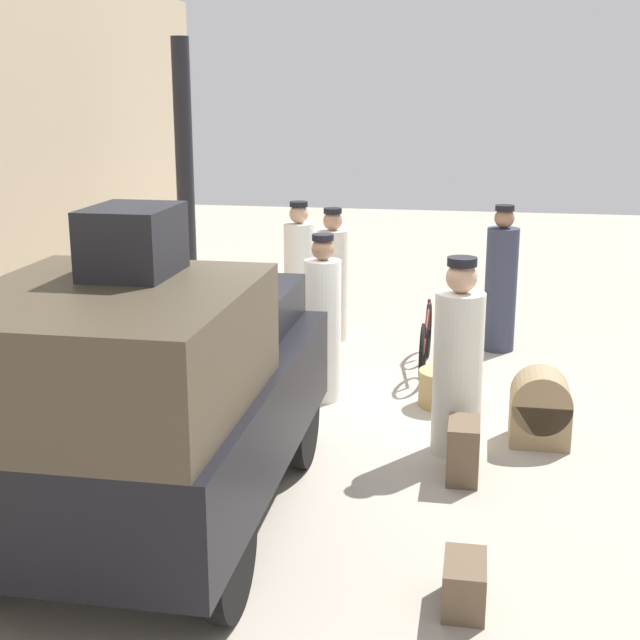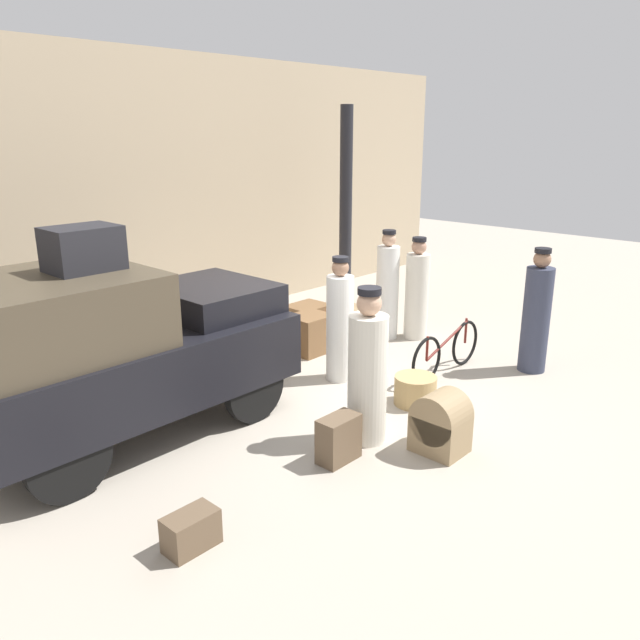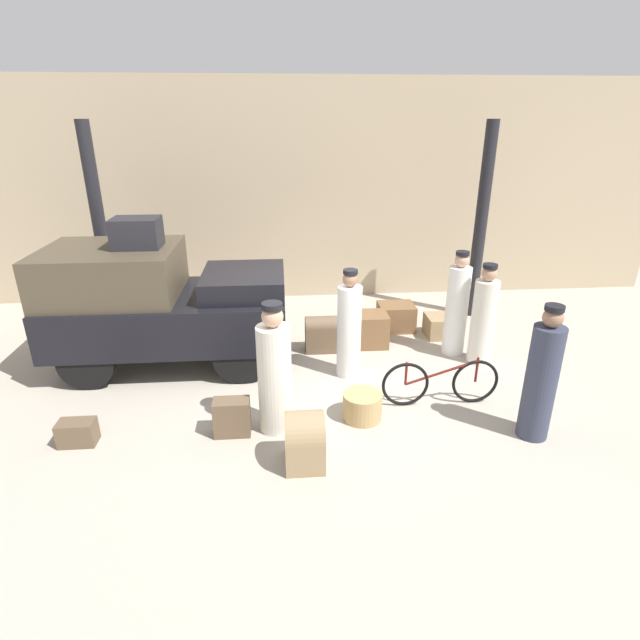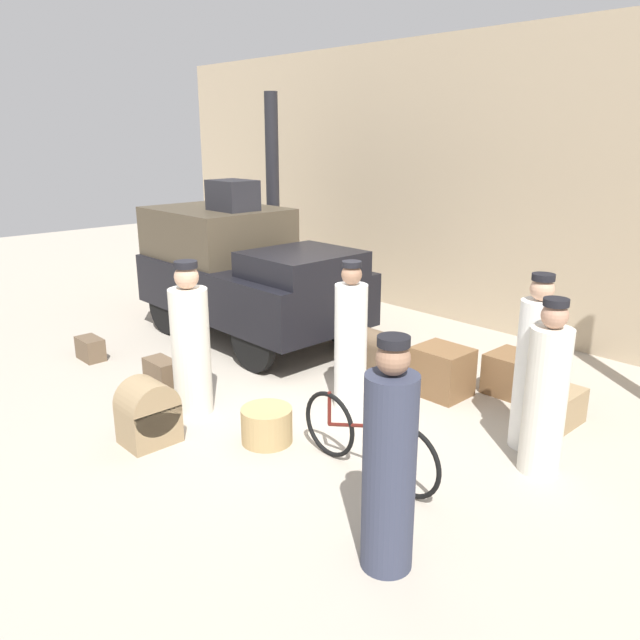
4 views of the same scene
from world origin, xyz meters
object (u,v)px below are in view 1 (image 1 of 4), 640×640
trunk_large_brown (244,328)px  trunk_barrel_dark (229,374)px  trunk_on_truck_roof (133,241)px  bicycle (426,341)px  porter_with_bicycle (299,280)px  suitcase_tan_flat (464,584)px  porter_carrying_trunk (458,366)px  trunk_umber_medium (236,352)px  wicker_basket (445,388)px  truck (152,392)px  porter_standing_middle (323,325)px  conductor_in_dark_uniform (332,280)px  suitcase_small_leather (463,450)px  trunk_wicker_pale (540,409)px  porter_lifting_near_truck (501,285)px  suitcase_black_upright (197,337)px

trunk_large_brown → trunk_barrel_dark: bearing=-168.7°
trunk_large_brown → trunk_on_truck_roof: (-4.95, -0.63, 1.94)m
trunk_barrel_dark → bicycle: bearing=-51.2°
porter_with_bicycle → suitcase_tan_flat: bearing=-158.5°
porter_carrying_trunk → trunk_on_truck_roof: (-2.00, 2.06, 1.36)m
porter_carrying_trunk → trunk_umber_medium: (1.63, 2.42, -0.49)m
wicker_basket → suitcase_tan_flat: wicker_basket is taller
truck → porter_standing_middle: size_ratio=2.12×
conductor_in_dark_uniform → suitcase_small_leather: 4.26m
bicycle → trunk_wicker_pale: bicycle is taller
wicker_basket → trunk_wicker_pale: (-0.81, -0.87, 0.14)m
truck → conductor_in_dark_uniform: size_ratio=2.18×
porter_lifting_near_truck → suitcase_tan_flat: bearing=177.2°
trunk_wicker_pale → trunk_barrel_dark: bearing=81.4°
truck → trunk_large_brown: truck is taller
porter_lifting_near_truck → suitcase_black_upright: porter_lifting_near_truck is taller
porter_carrying_trunk → porter_standing_middle: bearing=50.9°
conductor_in_dark_uniform → wicker_basket: bearing=-145.4°
suitcase_black_upright → trunk_wicker_pale: bearing=-116.8°
porter_lifting_near_truck → trunk_large_brown: porter_lifting_near_truck is taller
truck → suitcase_black_upright: 4.25m
truck → wicker_basket: (2.94, -1.92, -0.86)m
bicycle → porter_standing_middle: 1.57m
porter_standing_middle → trunk_umber_medium: (0.51, 1.05, -0.49)m
porter_standing_middle → suitcase_small_leather: bearing=-139.0°
suitcase_black_upright → trunk_large_brown: 0.80m
porter_with_bicycle → conductor_in_dark_uniform: bearing=-48.3°
trunk_barrel_dark → trunk_on_truck_roof: 3.33m
bicycle → porter_standing_middle: size_ratio=0.97×
porter_lifting_near_truck → suitcase_small_leather: size_ratio=3.62×
bicycle → trunk_on_truck_roof: bearing=158.8°
truck → suitcase_tan_flat: bearing=-105.9°
truck → porter_standing_middle: (2.92, -0.69, -0.27)m
porter_lifting_near_truck → porter_with_bicycle: bearing=95.3°
suitcase_small_leather → trunk_large_brown: 4.47m
porter_standing_middle → trunk_on_truck_roof: trunk_on_truck_roof is taller
suitcase_tan_flat → suitcase_black_upright: bearing=34.5°
truck → suitcase_small_leather: (1.25, -2.14, -0.80)m
trunk_on_truck_roof → wicker_basket: bearing=-31.5°
conductor_in_dark_uniform → suitcase_small_leather: size_ratio=3.42×
wicker_basket → conductor_in_dark_uniform: conductor_in_dark_uniform is taller
suitcase_tan_flat → trunk_umber_medium: size_ratio=0.71×
porter_with_bicycle → trunk_umber_medium: porter_with_bicycle is taller
wicker_basket → porter_lifting_near_truck: size_ratio=0.30×
truck → trunk_barrel_dark: 2.69m
conductor_in_dark_uniform → porter_standing_middle: (-2.19, -0.27, 0.02)m
conductor_in_dark_uniform → trunk_wicker_pale: 3.84m
bicycle → conductor_in_dark_uniform: 1.67m
suitcase_black_upright → trunk_umber_medium: size_ratio=1.06×
porter_lifting_near_truck → trunk_umber_medium: bearing=119.3°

